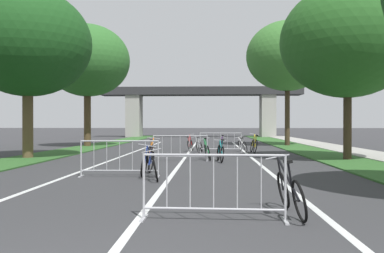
{
  "coord_description": "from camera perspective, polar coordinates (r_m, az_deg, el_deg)",
  "views": [
    {
      "loc": [
        1.14,
        -2.98,
        1.52
      ],
      "look_at": [
        0.1,
        19.96,
        1.38
      ],
      "focal_mm": 37.72,
      "sensor_mm": 36.0,
      "label": 1
    }
  ],
  "objects": [
    {
      "name": "lane_stripe_right_lane",
      "position": [
        18.52,
        8.39,
        -4.34
      ],
      "size": [
        0.14,
        30.76,
        0.01
      ],
      "primitive_type": "cube",
      "color": "silver",
      "rests_on": "ground"
    },
    {
      "name": "crowd_barrier_nearest",
      "position": [
        6.41,
        3.07,
        -8.61
      ],
      "size": [
        2.3,
        0.52,
        1.05
      ],
      "rotation": [
        0.0,
        0.0,
        -0.03
      ],
      "color": "#ADADB2",
      "rests_on": "ground"
    },
    {
      "name": "lane_stripe_center",
      "position": [
        18.46,
        -0.96,
        -4.35
      ],
      "size": [
        0.14,
        30.76,
        0.01
      ],
      "primitive_type": "cube",
      "color": "silver",
      "rests_on": "ground"
    },
    {
      "name": "bicycle_green_8",
      "position": [
        17.09,
        2.17,
        -3.53
      ],
      "size": [
        0.57,
        1.68,
        0.95
      ],
      "rotation": [
        0.0,
        0.0,
        0.12
      ],
      "color": "black",
      "rests_on": "ground"
    },
    {
      "name": "bicycle_teal_6",
      "position": [
        16.23,
        4.04,
        -3.73
      ],
      "size": [
        0.5,
        1.65,
        0.92
      ],
      "rotation": [
        0.0,
        0.0,
        0.12
      ],
      "color": "black",
      "rests_on": "ground"
    },
    {
      "name": "overpass_bridge",
      "position": [
        47.02,
        1.2,
        3.62
      ],
      "size": [
        23.27,
        2.83,
        5.77
      ],
      "color": "#2D2D30",
      "rests_on": "ground"
    },
    {
      "name": "bicycle_blue_9",
      "position": [
        12.05,
        -6.24,
        -5.1
      ],
      "size": [
        0.52,
        1.75,
        0.96
      ],
      "rotation": [
        0.0,
        0.0,
        3.1
      ],
      "color": "black",
      "rests_on": "ground"
    },
    {
      "name": "bicycle_black_10",
      "position": [
        11.13,
        -5.3,
        -5.67
      ],
      "size": [
        0.5,
        1.6,
        0.88
      ],
      "rotation": [
        0.0,
        0.0,
        3.31
      ],
      "color": "black",
      "rests_on": "ground"
    },
    {
      "name": "crowd_barrier_third",
      "position": [
        16.66,
        -1.69,
        -3.08
      ],
      "size": [
        2.28,
        0.44,
        1.05
      ],
      "rotation": [
        0.0,
        0.0,
        -0.0
      ],
      "color": "#ADADB2",
      "rests_on": "ground"
    },
    {
      "name": "crowd_barrier_fourth",
      "position": [
        21.74,
        4.08,
        -2.28
      ],
      "size": [
        2.3,
        0.55,
        1.05
      ],
      "rotation": [
        0.0,
        0.0,
        0.05
      ],
      "color": "#ADADB2",
      "rests_on": "ground"
    },
    {
      "name": "tree_left_oak_near",
      "position": [
        19.41,
        -22.22,
        10.85
      ],
      "size": [
        5.52,
        5.52,
        7.42
      ],
      "color": "brown",
      "rests_on": "ground"
    },
    {
      "name": "tree_right_maple_mid",
      "position": [
        18.34,
        21.15,
        11.19
      ],
      "size": [
        5.57,
        5.57,
        7.35
      ],
      "color": "#3D2D1E",
      "rests_on": "ground"
    },
    {
      "name": "bicycle_yellow_3",
      "position": [
        21.39,
        8.75,
        -2.68
      ],
      "size": [
        0.53,
        1.66,
        1.02
      ],
      "rotation": [
        0.0,
        0.0,
        0.07
      ],
      "color": "black",
      "rests_on": "ground"
    },
    {
      "name": "bicycle_red_5",
      "position": [
        22.34,
        -0.25,
        -2.62
      ],
      "size": [
        0.48,
        1.71,
        0.96
      ],
      "rotation": [
        0.0,
        0.0,
        -0.1
      ],
      "color": "black",
      "rests_on": "ground"
    },
    {
      "name": "crowd_barrier_second",
      "position": [
        11.79,
        -10.2,
        -4.51
      ],
      "size": [
        2.3,
        0.51,
        1.05
      ],
      "rotation": [
        0.0,
        0.0,
        0.03
      ],
      "color": "#ADADB2",
      "rests_on": "ground"
    },
    {
      "name": "grass_verge_left",
      "position": [
        25.97,
        -14.86,
        -2.95
      ],
      "size": [
        2.35,
        53.18,
        0.05
      ],
      "primitive_type": "cube",
      "color": "#2D5B26",
      "rests_on": "ground"
    },
    {
      "name": "bicycle_black_0",
      "position": [
        6.98,
        13.72,
        -9.07
      ],
      "size": [
        0.49,
        1.71,
        0.99
      ],
      "rotation": [
        0.0,
        0.0,
        0.06
      ],
      "color": "black",
      "rests_on": "ground"
    },
    {
      "name": "bicycle_silver_4",
      "position": [
        21.31,
        1.03,
        -2.81
      ],
      "size": [
        0.61,
        1.71,
        0.93
      ],
      "rotation": [
        0.0,
        0.0,
        3.01
      ],
      "color": "black",
      "rests_on": "ground"
    },
    {
      "name": "bicycle_orange_7",
      "position": [
        16.3,
        -5.85,
        -3.63
      ],
      "size": [
        0.53,
        1.76,
        0.98
      ],
      "rotation": [
        0.0,
        0.0,
        0.03
      ],
      "color": "black",
      "rests_on": "ground"
    },
    {
      "name": "grass_verge_right",
      "position": [
        25.38,
        15.11,
        -3.03
      ],
      "size": [
        2.35,
        53.18,
        0.05
      ],
      "primitive_type": "cube",
      "color": "#2D5B26",
      "rests_on": "ground"
    },
    {
      "name": "tree_right_pine_near",
      "position": [
        28.98,
        13.34,
        9.65
      ],
      "size": [
        5.67,
        5.67,
        8.63
      ],
      "color": "#3D2D1E",
      "rests_on": "ground"
    },
    {
      "name": "bicycle_purple_2",
      "position": [
        22.29,
        4.05,
        -2.63
      ],
      "size": [
        0.47,
        1.62,
        0.91
      ],
      "rotation": [
        0.0,
        0.0,
        3.08
      ],
      "color": "black",
      "rests_on": "ground"
    },
    {
      "name": "tree_left_oak_mid",
      "position": [
        28.2,
        -14.58,
        8.97
      ],
      "size": [
        5.66,
        5.66,
        8.17
      ],
      "color": "#4C3823",
      "rests_on": "ground"
    },
    {
      "name": "bicycle_white_1",
      "position": [
        22.18,
        7.13,
        -2.68
      ],
      "size": [
        0.7,
        1.64,
        0.85
      ],
      "rotation": [
        0.0,
        0.0,
        0.2
      ],
      "color": "black",
      "rests_on": "ground"
    },
    {
      "name": "lane_stripe_left_lane",
      "position": [
        18.88,
        -10.12,
        -4.25
      ],
      "size": [
        0.14,
        30.76,
        0.01
      ],
      "primitive_type": "cube",
      "color": "silver",
      "rests_on": "ground"
    },
    {
      "name": "sidewalk_path_right",
      "position": [
        25.98,
        20.1,
        -2.93
      ],
      "size": [
        2.28,
        53.18,
        0.08
      ],
      "primitive_type": "cube",
      "color": "#9E9B93",
      "rests_on": "ground"
    }
  ]
}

